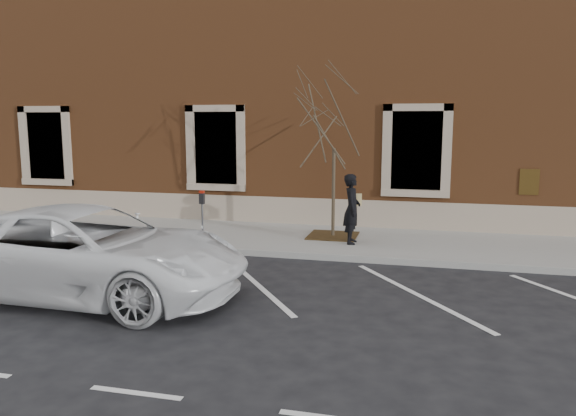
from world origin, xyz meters
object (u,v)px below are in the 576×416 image
(sapling, at_px, (334,123))
(parking_meter, at_px, (202,207))
(man, at_px, (352,209))
(white_truck, at_px, (86,252))

(sapling, bearing_deg, parking_meter, -148.19)
(man, xyz_separation_m, parking_meter, (-3.59, -1.12, 0.07))
(parking_meter, distance_m, white_truck, 3.98)
(sapling, bearing_deg, white_truck, -122.53)
(man, distance_m, parking_meter, 3.76)
(parking_meter, bearing_deg, white_truck, -115.81)
(man, bearing_deg, sapling, 35.93)
(parking_meter, height_order, sapling, sapling)
(man, relative_size, parking_meter, 1.29)
(man, xyz_separation_m, sapling, (-0.60, 0.74, 2.14))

